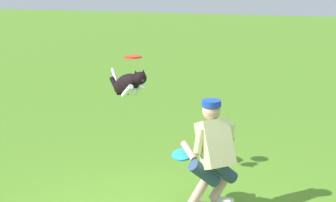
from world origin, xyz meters
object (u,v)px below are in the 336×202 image
person (213,152)px  dog (128,85)px  frisbee_flying (133,57)px  frisbee_held (182,155)px

person → dog: size_ratio=1.55×
person → frisbee_flying: bearing=12.9°
frisbee_flying → frisbee_held: bearing=139.6°
person → dog: dog is taller
frisbee_flying → person: bearing=147.5°
person → dog: bearing=11.1°
frisbee_flying → frisbee_held: (-0.91, 0.78, -1.00)m
dog → frisbee_held: size_ratio=3.32×
person → frisbee_flying: 1.79m
dog → frisbee_flying: size_ratio=3.50×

